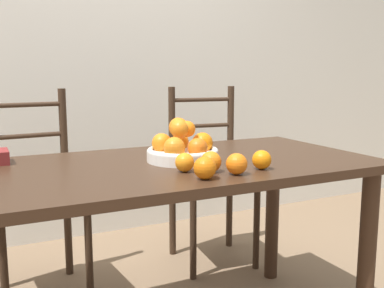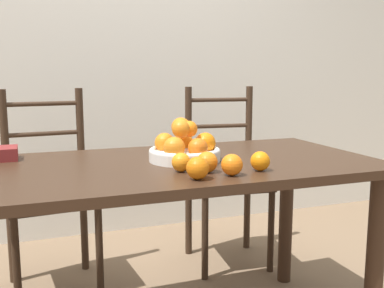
% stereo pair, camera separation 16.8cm
% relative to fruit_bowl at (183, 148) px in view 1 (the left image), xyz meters
% --- Properties ---
extents(wall_back, '(8.00, 0.06, 2.60)m').
position_rel_fruit_bowl_xyz_m(wall_back, '(-0.04, 1.41, 0.49)').
color(wall_back, silver).
rests_on(wall_back, ground_plane).
extents(dining_table, '(1.59, 0.81, 0.76)m').
position_rel_fruit_bowl_xyz_m(dining_table, '(-0.04, -0.01, -0.16)').
color(dining_table, '#382316').
rests_on(dining_table, ground_plane).
extents(fruit_bowl, '(0.28, 0.28, 0.17)m').
position_rel_fruit_bowl_xyz_m(fruit_bowl, '(0.00, 0.00, 0.00)').
color(fruit_bowl, white).
rests_on(fruit_bowl, dining_table).
extents(orange_loose_0, '(0.07, 0.07, 0.07)m').
position_rel_fruit_bowl_xyz_m(orange_loose_0, '(0.07, -0.30, -0.01)').
color(orange_loose_0, orange).
rests_on(orange_loose_0, dining_table).
extents(orange_loose_1, '(0.08, 0.08, 0.08)m').
position_rel_fruit_bowl_xyz_m(orange_loose_1, '(-0.06, -0.31, -0.01)').
color(orange_loose_1, orange).
rests_on(orange_loose_1, dining_table).
extents(orange_loose_2, '(0.07, 0.07, 0.07)m').
position_rel_fruit_bowl_xyz_m(orange_loose_2, '(0.00, -0.23, -0.01)').
color(orange_loose_2, orange).
rests_on(orange_loose_2, dining_table).
extents(orange_loose_3, '(0.07, 0.07, 0.07)m').
position_rel_fruit_bowl_xyz_m(orange_loose_3, '(0.19, -0.26, -0.02)').
color(orange_loose_3, orange).
rests_on(orange_loose_3, dining_table).
extents(orange_loose_4, '(0.07, 0.07, 0.07)m').
position_rel_fruit_bowl_xyz_m(orange_loose_4, '(-0.08, -0.18, -0.02)').
color(orange_loose_4, orange).
rests_on(orange_loose_4, dining_table).
extents(chair_left, '(0.45, 0.43, 1.02)m').
position_rel_fruit_bowl_xyz_m(chair_left, '(-0.49, 0.68, -0.33)').
color(chair_left, '#382619').
rests_on(chair_left, ground_plane).
extents(chair_right, '(0.46, 0.44, 1.02)m').
position_rel_fruit_bowl_xyz_m(chair_right, '(0.49, 0.68, -0.33)').
color(chair_right, '#382619').
rests_on(chair_right, ground_plane).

